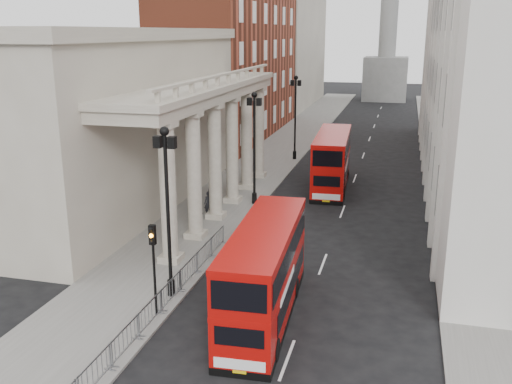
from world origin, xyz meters
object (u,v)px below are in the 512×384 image
pedestrian_a (209,204)px  lamp_post_north (295,112)px  lamp_post_south (167,201)px  lamp_post_mid (254,140)px  pedestrian_c (214,188)px  monument_column (389,12)px  bus_far (332,160)px  bus_near (265,271)px  traffic_light (153,253)px  pedestrian_b (197,201)px

pedestrian_a → lamp_post_north: bearing=77.9°
lamp_post_south → lamp_post_north: bearing=90.0°
lamp_post_mid → pedestrian_a: 5.86m
lamp_post_mid → pedestrian_c: (-3.25, 0.16, -3.87)m
monument_column → bus_far: (-1.66, -65.51, -13.61)m
bus_near → pedestrian_a: size_ratio=5.82×
bus_near → bus_far: (0.06, 23.28, 0.12)m
bus_near → pedestrian_a: (-7.22, 13.12, -1.26)m
lamp_post_south → lamp_post_mid: size_ratio=1.00×
lamp_post_south → lamp_post_north: same height
traffic_light → pedestrian_c: bearing=100.4°
bus_far → pedestrian_b: (-8.20, -10.09, -1.30)m
lamp_post_mid → pedestrian_c: 5.06m
lamp_post_mid → pedestrian_b: bearing=-132.1°
monument_column → pedestrian_c: bearing=-97.8°
monument_column → lamp_post_north: (-6.60, -56.00, -11.07)m
lamp_post_mid → traffic_light: 18.11m
monument_column → lamp_post_north: bearing=-96.7°
bus_near → monument_column: bearing=86.0°
pedestrian_a → pedestrian_c: size_ratio=0.94×
lamp_post_north → bus_near: 33.25m
bus_far → pedestrian_c: size_ratio=5.80×
lamp_post_mid → pedestrian_c: size_ratio=4.54×
monument_column → pedestrian_b: monument_column is taller
monument_column → lamp_post_mid: bearing=-95.2°
bus_far → monument_column: bearing=85.5°
monument_column → pedestrian_c: (-9.85, -71.84, -14.94)m
lamp_post_mid → pedestrian_b: lamp_post_mid is taller
lamp_post_south → pedestrian_a: 13.16m
bus_near → bus_far: size_ratio=0.95×
monument_column → pedestrian_a: bearing=-96.7°
monument_column → lamp_post_mid: 73.14m
bus_far → pedestrian_a: size_ratio=6.14×
lamp_post_mid → traffic_light: size_ratio=1.93×
bus_far → bus_near: bearing=-93.2°
lamp_post_south → lamp_post_mid: same height
lamp_post_mid → lamp_post_north: size_ratio=1.00×
pedestrian_c → traffic_light: bearing=-87.2°
traffic_light → pedestrian_a: (-2.44, 14.36, -2.12)m
lamp_post_north → bus_near: (4.88, -32.79, -2.66)m
lamp_post_north → pedestrian_b: 20.24m
lamp_post_north → bus_near: size_ratio=0.83×
pedestrian_a → pedestrian_b: 0.92m
traffic_light → bus_near: traffic_light is taller
traffic_light → lamp_post_south: bearing=92.8°
bus_near → pedestrian_b: 15.53m
pedestrian_a → monument_column: bearing=78.0°
monument_column → bus_far: size_ratio=5.10×
lamp_post_north → bus_far: bearing=-62.6°
bus_near → pedestrian_a: bus_near is taller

